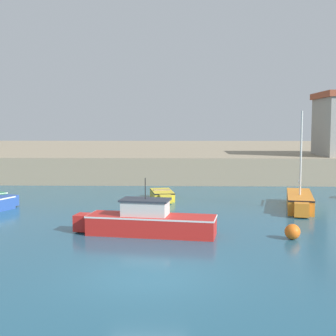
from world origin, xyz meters
name	(u,v)px	position (x,y,z in m)	size (l,w,h in m)	color
ground_plane	(147,276)	(0.00, 0.00, 0.00)	(200.00, 200.00, 0.00)	#235670
quay_seawall	(172,155)	(0.00, 41.46, 1.06)	(120.00, 40.00, 2.13)	gray
motorboat_red_3	(148,221)	(-0.38, 5.54, 0.56)	(6.22, 2.40, 2.42)	red
sailboat_orange_6	(300,201)	(7.65, 11.91, 0.46)	(2.34, 5.65, 5.41)	orange
dinghy_yellow_7	(162,195)	(-0.11, 14.87, 0.30)	(1.69, 3.31, 0.63)	yellow
mooring_buoy	(292,232)	(5.57, 4.82, 0.32)	(0.63, 0.63, 0.63)	orange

